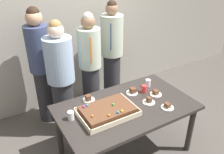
# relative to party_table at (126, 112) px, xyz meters

# --- Properties ---
(ground_plane) EXTENTS (12.00, 12.00, 0.00)m
(ground_plane) POSITION_rel_party_table_xyz_m (0.00, 0.00, -0.64)
(ground_plane) COLOR #4C4742
(interior_back_panel) EXTENTS (8.00, 0.12, 3.00)m
(interior_back_panel) POSITION_rel_party_table_xyz_m (0.00, 1.60, 0.86)
(interior_back_panel) COLOR #9E998E
(interior_back_panel) RESTS_ON ground_plane
(party_table) EXTENTS (1.62, 0.95, 0.72)m
(party_table) POSITION_rel_party_table_xyz_m (0.00, 0.00, 0.00)
(party_table) COLOR #2D2826
(party_table) RESTS_ON ground_plane
(sheet_cake) EXTENTS (0.64, 0.44, 0.11)m
(sheet_cake) POSITION_rel_party_table_xyz_m (-0.27, -0.02, 0.13)
(sheet_cake) COLOR beige
(sheet_cake) RESTS_ON party_table
(plated_slice_near_left) EXTENTS (0.15, 0.15, 0.08)m
(plated_slice_near_left) POSITION_rel_party_table_xyz_m (0.23, 0.20, 0.11)
(plated_slice_near_left) COLOR white
(plated_slice_near_left) RESTS_ON party_table
(plated_slice_near_right) EXTENTS (0.15, 0.15, 0.08)m
(plated_slice_near_right) POSITION_rel_party_table_xyz_m (0.28, -0.08, 0.11)
(plated_slice_near_right) COLOR white
(plated_slice_near_right) RESTS_ON party_table
(plated_slice_far_left) EXTENTS (0.15, 0.15, 0.06)m
(plated_slice_far_left) POSITION_rel_party_table_xyz_m (0.46, 0.02, 0.10)
(plated_slice_far_left) COLOR white
(plated_slice_far_left) RESTS_ON party_table
(plated_slice_far_right) EXTENTS (0.15, 0.15, 0.06)m
(plated_slice_far_right) POSITION_rel_party_table_xyz_m (0.39, -0.27, 0.10)
(plated_slice_far_right) COLOR white
(plated_slice_far_right) RESTS_ON party_table
(plated_slice_center_front) EXTENTS (0.15, 0.15, 0.08)m
(plated_slice_center_front) POSITION_rel_party_table_xyz_m (-0.33, 0.33, 0.11)
(plated_slice_center_front) COLOR white
(plated_slice_center_front) RESTS_ON party_table
(drink_cup_nearest) EXTENTS (0.07, 0.07, 0.10)m
(drink_cup_nearest) POSITION_rel_party_table_xyz_m (0.37, 0.14, 0.13)
(drink_cup_nearest) COLOR red
(drink_cup_nearest) RESTS_ON party_table
(drink_cup_middle) EXTENTS (0.07, 0.07, 0.10)m
(drink_cup_middle) POSITION_rel_party_table_xyz_m (-0.65, 0.10, 0.13)
(drink_cup_middle) COLOR white
(drink_cup_middle) RESTS_ON party_table
(drink_cup_far_end) EXTENTS (0.07, 0.07, 0.10)m
(drink_cup_far_end) POSITION_rel_party_table_xyz_m (0.51, 0.24, 0.13)
(drink_cup_far_end) COLOR white
(drink_cup_far_end) RESTS_ON party_table
(person_serving_front) EXTENTS (0.33, 0.33, 1.73)m
(person_serving_front) POSITION_rel_party_table_xyz_m (-0.64, 1.20, 0.28)
(person_serving_front) COLOR #28282D
(person_serving_front) RESTS_ON ground_plane
(person_green_shirt_behind) EXTENTS (0.32, 0.32, 1.66)m
(person_green_shirt_behind) POSITION_rel_party_table_xyz_m (-0.04, 0.87, 0.23)
(person_green_shirt_behind) COLOR #28282D
(person_green_shirt_behind) RESTS_ON ground_plane
(person_striped_tie_right) EXTENTS (0.35, 0.35, 1.71)m
(person_striped_tie_right) POSITION_rel_party_table_xyz_m (0.48, 1.14, 0.25)
(person_striped_tie_right) COLOR #28282D
(person_striped_tie_right) RESTS_ON ground_plane
(person_far_right_suit) EXTENTS (0.36, 0.36, 1.64)m
(person_far_right_suit) POSITION_rel_party_table_xyz_m (-0.51, 0.78, 0.21)
(person_far_right_suit) COLOR #28282D
(person_far_right_suit) RESTS_ON ground_plane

